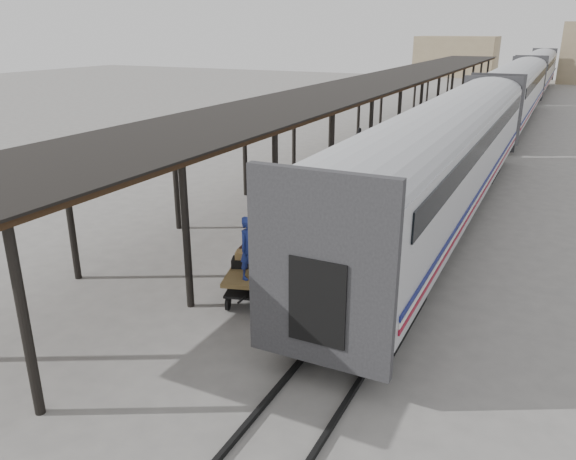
% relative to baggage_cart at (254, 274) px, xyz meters
% --- Properties ---
extents(ground, '(160.00, 160.00, 0.00)m').
position_rel_baggage_cart_xyz_m(ground, '(0.12, 0.68, -0.65)').
color(ground, slate).
rests_on(ground, ground).
extents(train, '(3.45, 76.01, 4.01)m').
position_rel_baggage_cart_xyz_m(train, '(3.32, 34.48, 2.04)').
color(train, silver).
rests_on(train, ground).
extents(canopy, '(4.90, 64.30, 4.15)m').
position_rel_baggage_cart_xyz_m(canopy, '(-3.28, 24.68, 3.36)').
color(canopy, '#422B19').
rests_on(canopy, ground).
extents(rails, '(1.54, 150.00, 0.12)m').
position_rel_baggage_cart_xyz_m(rails, '(3.32, 34.68, -0.59)').
color(rails, black).
rests_on(rails, ground).
extents(building_left, '(12.00, 8.00, 6.00)m').
position_rel_baggage_cart_xyz_m(building_left, '(-9.88, 82.68, 2.35)').
color(building_left, tan).
rests_on(building_left, ground).
extents(baggage_cart, '(1.90, 2.66, 0.86)m').
position_rel_baggage_cart_xyz_m(baggage_cart, '(0.00, 0.00, 0.00)').
color(baggage_cart, brown).
rests_on(baggage_cart, ground).
extents(suitcase_stack, '(1.28, 1.40, 0.59)m').
position_rel_baggage_cart_xyz_m(suitcase_stack, '(-0.15, 0.30, 0.41)').
color(suitcase_stack, '#39393B').
rests_on(suitcase_stack, baggage_cart).
extents(luggage_tug, '(1.12, 1.53, 1.22)m').
position_rel_baggage_cart_xyz_m(luggage_tug, '(-1.84, 19.47, -0.09)').
color(luggage_tug, '#9B1C0E').
rests_on(luggage_tug, ground).
extents(porter, '(0.55, 0.70, 1.69)m').
position_rel_baggage_cart_xyz_m(porter, '(0.25, -0.65, 1.06)').
color(porter, navy).
rests_on(porter, baggage_cart).
extents(pedestrian, '(1.01, 0.64, 1.60)m').
position_rel_baggage_cart_xyz_m(pedestrian, '(-3.62, 19.09, 0.15)').
color(pedestrian, black).
rests_on(pedestrian, ground).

